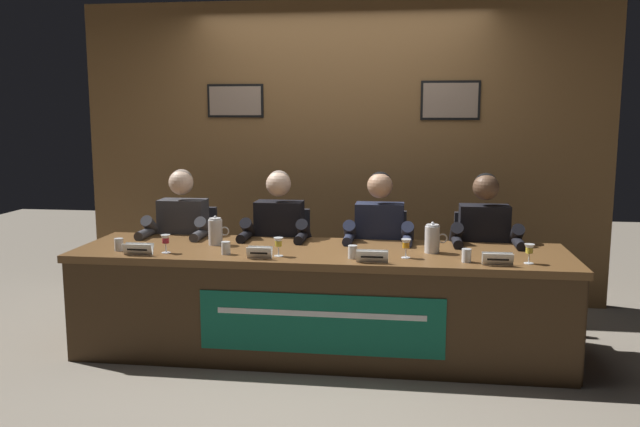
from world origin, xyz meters
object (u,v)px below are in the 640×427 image
chair_center_right (380,271)px  nameplate_center_right (372,256)px  conference_table (318,285)px  panelist_far_right (485,244)px  juice_glass_far_right (529,250)px  nameplate_far_right (498,259)px  water_pitcher_left_side (216,232)px  water_cup_center_left (226,249)px  panelist_far_left (180,236)px  water_cup_far_right (466,256)px  panelist_center_left (277,239)px  water_pitcher_right_side (432,239)px  water_cup_far_left (119,245)px  chair_far_right (480,275)px  nameplate_center_left (259,253)px  chair_center_left (283,268)px  panelist_center_right (379,242)px  juice_glass_center_left (278,243)px  water_cup_center_right (353,253)px  chair_far_left (190,265)px  juice_glass_far_left (166,240)px  nameplate_far_left (138,249)px

chair_center_right → nameplate_center_right: 1.02m
conference_table → panelist_far_right: 1.28m
chair_center_right → juice_glass_far_right: 1.34m
nameplate_far_right → water_pitcher_left_side: size_ratio=0.89×
water_cup_center_left → juice_glass_far_right: (1.94, -0.01, 0.05)m
panelist_far_left → water_cup_far_right: 2.22m
panelist_center_left → water_pitcher_right_side: panelist_center_left is taller
water_cup_far_left → chair_far_right: size_ratio=0.09×
nameplate_center_left → chair_far_right: (1.50, 0.95, -0.33)m
chair_center_left → chair_far_right: same height
water_cup_far_right → water_pitcher_left_side: water_pitcher_left_side is taller
nameplate_center_left → chair_center_right: size_ratio=0.18×
nameplate_center_left → nameplate_far_right: (1.49, 0.02, 0.00)m
panelist_center_right → nameplate_far_right: bearing=-44.0°
chair_center_left → nameplate_center_left: (0.04, -0.95, 0.33)m
juice_glass_center_left → water_pitcher_left_side: size_ratio=0.59×
water_pitcher_right_side → panelist_center_right: bearing=132.2°
water_cup_center_right → nameplate_center_right: bearing=-38.5°
chair_far_left → chair_center_left: 0.77m
panelist_center_left → nameplate_center_left: 0.76m
panelist_center_left → chair_far_left: bearing=165.4°
water_cup_center_right → nameplate_far_right: bearing=-4.7°
water_cup_center_right → water_pitcher_left_side: (-1.00, 0.31, 0.06)m
chair_far_left → chair_center_right: bearing=0.0°
juice_glass_far_left → juice_glass_center_left: bearing=0.3°
chair_center_left → chair_center_right: (0.77, 0.00, 0.00)m
conference_table → juice_glass_far_right: bearing=-5.5°
juice_glass_center_left → nameplate_center_right: 0.63m
water_cup_center_left → chair_center_right: bearing=41.0°
conference_table → juice_glass_center_left: juice_glass_center_left is taller
water_cup_center_right → juice_glass_center_left: bearing=-179.8°
panelist_far_right → juice_glass_far_right: (0.20, -0.66, 0.10)m
chair_center_left → chair_far_right: size_ratio=1.00×
nameplate_center_left → water_pitcher_right_side: water_pitcher_right_side is taller
panelist_center_right → water_pitcher_left_side: bearing=-162.7°
nameplate_center_left → water_cup_far_left: bearing=173.6°
conference_table → water_cup_far_left: size_ratio=39.61×
panelist_far_right → water_pitcher_right_side: panelist_far_right is taller
chair_center_left → water_pitcher_left_side: size_ratio=4.26×
panelist_far_left → nameplate_center_left: size_ratio=7.56×
chair_center_right → chair_far_right: size_ratio=1.00×
juice_glass_far_left → chair_far_left: bearing=99.4°
chair_center_left → nameplate_center_left: chair_center_left is taller
nameplate_far_right → panelist_far_left: bearing=162.2°
chair_far_right → panelist_far_left: bearing=-175.1°
panelist_center_left → panelist_center_right: 0.77m
chair_center_right → water_cup_far_left: bearing=-154.2°
nameplate_far_left → nameplate_center_right: same height
chair_far_left → nameplate_far_left: bearing=-90.8°
water_cup_center_left → water_pitcher_left_side: bearing=118.0°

